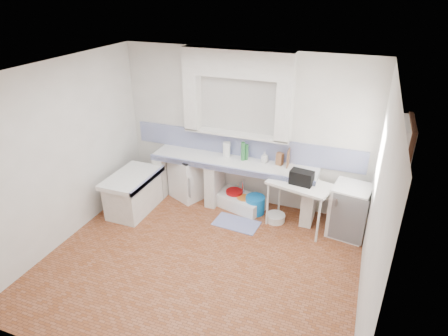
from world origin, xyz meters
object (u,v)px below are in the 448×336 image
(stove, at_px, (189,177))
(sink, at_px, (240,202))
(side_table, at_px, (298,205))
(fridge, at_px, (349,210))

(stove, distance_m, sink, 1.10)
(stove, relative_size, side_table, 0.82)
(sink, bearing_deg, stove, -166.61)
(sink, distance_m, fridge, 1.94)
(sink, xyz_separation_m, fridge, (1.91, -0.14, 0.33))
(stove, bearing_deg, sink, 22.13)
(stove, bearing_deg, side_table, 17.31)
(stove, xyz_separation_m, fridge, (2.96, -0.19, 0.02))
(sink, relative_size, fridge, 1.02)
(stove, distance_m, fridge, 2.96)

